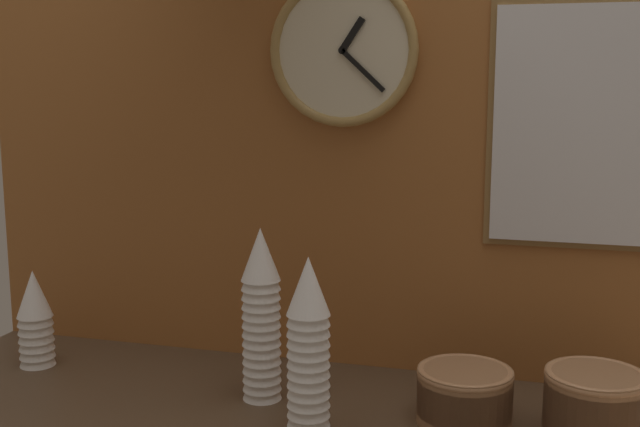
{
  "coord_description": "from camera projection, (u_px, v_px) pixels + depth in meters",
  "views": [
    {
      "loc": [
        0.4,
        -1.33,
        0.6
      ],
      "look_at": [
        0.02,
        0.04,
        0.36
      ],
      "focal_mm": 45.0,
      "sensor_mm": 36.0,
      "label": 1
    }
  ],
  "objects": [
    {
      "name": "ground_plane",
      "position": [
        302.0,
        419.0,
        1.47
      ],
      "size": [
        1.6,
        0.56,
        0.04
      ],
      "primitive_type": "cube",
      "color": "#4C3826"
    },
    {
      "name": "wall_tiled_back",
      "position": [
        339.0,
        115.0,
        1.63
      ],
      "size": [
        1.6,
        0.03,
        1.05
      ],
      "color": "#A3602D",
      "rests_on": "ground_plane"
    },
    {
      "name": "cup_stack_far_left",
      "position": [
        35.0,
        318.0,
        1.68
      ],
      "size": [
        0.07,
        0.07,
        0.21
      ],
      "color": "white",
      "rests_on": "ground_plane"
    },
    {
      "name": "cup_stack_center",
      "position": [
        261.0,
        314.0,
        1.49
      ],
      "size": [
        0.07,
        0.07,
        0.33
      ],
      "color": "white",
      "rests_on": "ground_plane"
    },
    {
      "name": "cup_stack_center_right",
      "position": [
        308.0,
        348.0,
        1.34
      ],
      "size": [
        0.07,
        0.07,
        0.31
      ],
      "color": "white",
      "rests_on": "ground_plane"
    },
    {
      "name": "bowl_stack_right",
      "position": [
        465.0,
        394.0,
        1.41
      ],
      "size": [
        0.17,
        0.17,
        0.1
      ],
      "color": "#996B47",
      "rests_on": "ground_plane"
    },
    {
      "name": "bowl_stack_far_right",
      "position": [
        594.0,
        403.0,
        1.34
      ],
      "size": [
        0.17,
        0.17,
        0.12
      ],
      "color": "#996B47",
      "rests_on": "ground_plane"
    },
    {
      "name": "wall_clock",
      "position": [
        343.0,
        50.0,
        1.58
      ],
      "size": [
        0.3,
        0.03,
        0.3
      ],
      "color": "beige"
    },
    {
      "name": "menu_board",
      "position": [
        591.0,
        126.0,
        1.48
      ],
      "size": [
        0.38,
        0.01,
        0.47
      ],
      "color": "olive"
    }
  ]
}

